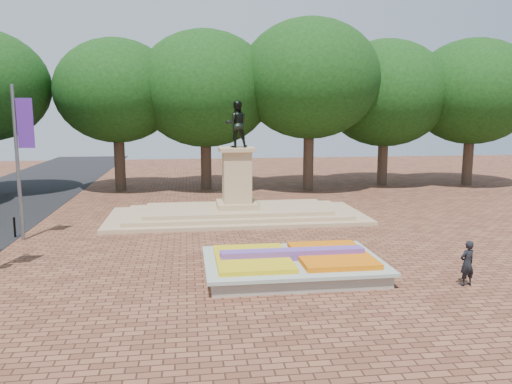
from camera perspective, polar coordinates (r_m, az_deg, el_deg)
ground at (r=19.99m, az=0.13°, el=-7.68°), size 90.00×90.00×0.00m
flower_bed at (r=18.17m, az=4.27°, el=-8.18°), size 6.30×4.30×0.91m
monument at (r=27.53m, az=-2.19°, el=-1.17°), size 14.00×6.00×6.40m
tree_row_back at (r=37.32m, az=-0.18°, el=10.43°), size 44.80×8.80×10.43m
pedestrian at (r=18.26m, az=22.98°, el=-7.51°), size 0.64×0.50×1.55m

